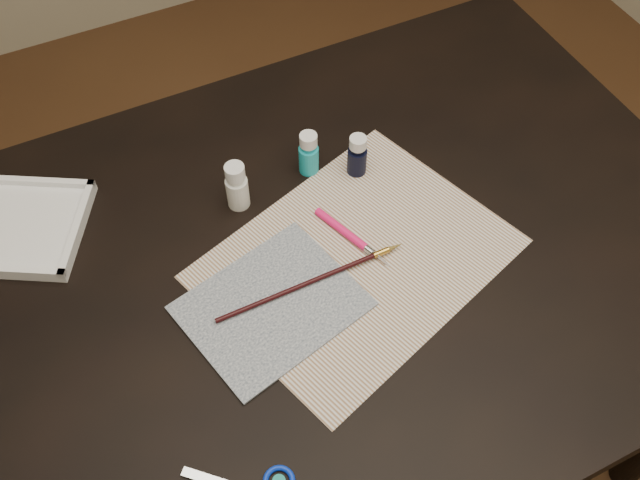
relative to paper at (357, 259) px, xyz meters
name	(u,v)px	position (x,y,z in m)	size (l,w,h in m)	color
ground	(320,438)	(-0.05, 0.02, -0.76)	(3.50, 3.50, 0.02)	#422614
table	(320,367)	(-0.05, 0.02, -0.38)	(1.30, 0.90, 0.75)	black
paper	(357,259)	(0.00, 0.00, 0.00)	(0.45, 0.34, 0.00)	silver
canvas	(272,306)	(-0.15, -0.02, 0.00)	(0.25, 0.20, 0.00)	#0F1C33
paint_bottle_white	(237,186)	(-0.12, 0.18, 0.04)	(0.04, 0.04, 0.09)	silver
paint_bottle_cyan	(309,153)	(0.01, 0.20, 0.04)	(0.03, 0.03, 0.08)	#19A8B9
paint_bottle_navy	(357,155)	(0.08, 0.16, 0.04)	(0.03, 0.03, 0.08)	black
paintbrush	(313,281)	(-0.08, -0.01, 0.01)	(0.31, 0.01, 0.01)	black
craft_knife	(353,238)	(0.01, 0.03, 0.01)	(0.16, 0.01, 0.01)	#FF186B
palette_tray	(23,226)	(-0.45, 0.28, 0.01)	(0.19, 0.19, 0.02)	white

